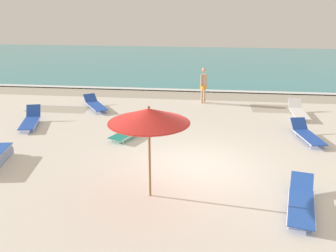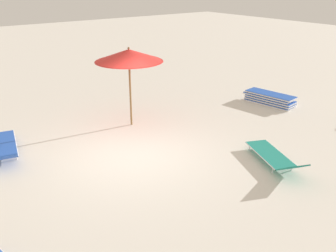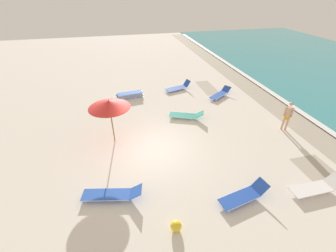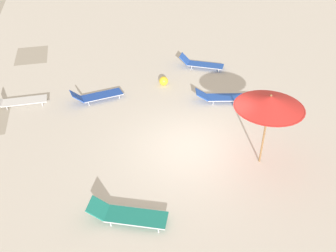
# 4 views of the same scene
# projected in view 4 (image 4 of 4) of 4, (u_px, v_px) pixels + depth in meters

# --- Properties ---
(ground_plane) EXTENTS (60.00, 60.00, 0.16)m
(ground_plane) POSITION_uv_depth(u_px,v_px,m) (195.00, 151.00, 12.57)
(ground_plane) COLOR silver
(beach_umbrella) EXTENTS (2.06, 2.06, 2.46)m
(beach_umbrella) POSITION_uv_depth(u_px,v_px,m) (270.00, 102.00, 10.74)
(beach_umbrella) COLOR olive
(beach_umbrella) RESTS_ON ground_plane
(sun_lounger_under_umbrella) EXTENTS (1.50, 2.09, 0.56)m
(sun_lounger_under_umbrella) POSITION_uv_depth(u_px,v_px,m) (201.00, 64.00, 17.49)
(sun_lounger_under_umbrella) COLOR blue
(sun_lounger_under_umbrella) RESTS_ON ground_plane
(sun_lounger_beside_umbrella) EXTENTS (1.36, 2.17, 0.49)m
(sun_lounger_beside_umbrella) POSITION_uv_depth(u_px,v_px,m) (128.00, 215.00, 9.86)
(sun_lounger_beside_umbrella) COLOR #1E8475
(sun_lounger_beside_umbrella) RESTS_ON ground_plane
(sun_lounger_near_water_left) EXTENTS (1.08, 2.41, 0.47)m
(sun_lounger_near_water_left) POSITION_uv_depth(u_px,v_px,m) (225.00, 97.00, 14.97)
(sun_lounger_near_water_left) COLOR blue
(sun_lounger_near_water_left) RESTS_ON ground_plane
(sun_lounger_near_water_right) EXTENTS (0.99, 2.12, 0.56)m
(sun_lounger_near_water_right) POSITION_uv_depth(u_px,v_px,m) (97.00, 95.00, 15.04)
(sun_lounger_near_water_right) COLOR blue
(sun_lounger_near_water_right) RESTS_ON ground_plane
(sun_lounger_mid_beach_solo) EXTENTS (0.64, 2.11, 0.56)m
(sun_lounger_mid_beach_solo) POSITION_uv_depth(u_px,v_px,m) (18.00, 101.00, 14.71)
(sun_lounger_mid_beach_solo) COLOR white
(sun_lounger_mid_beach_solo) RESTS_ON ground_plane
(beach_ball) EXTENTS (0.39, 0.39, 0.39)m
(beach_ball) POSITION_uv_depth(u_px,v_px,m) (164.00, 81.00, 16.10)
(beach_ball) COLOR yellow
(beach_ball) RESTS_ON ground_plane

